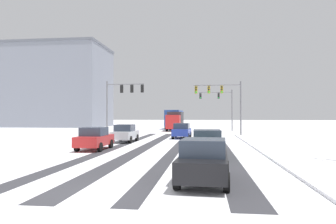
# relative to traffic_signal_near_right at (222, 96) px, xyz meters

# --- Properties ---
(ground_plane) EXTENTS (300.00, 300.00, 0.00)m
(ground_plane) POSITION_rel_traffic_signal_near_right_xyz_m (-5.62, -27.92, -4.78)
(ground_plane) COLOR white
(wheel_track_left_lane) EXTENTS (1.06, 32.89, 0.01)m
(wheel_track_left_lane) POSITION_rel_traffic_signal_near_right_xyz_m (-6.58, -12.98, -4.77)
(wheel_track_left_lane) COLOR #38383D
(wheel_track_left_lane) RESTS_ON ground
(wheel_track_right_lane) EXTENTS (0.77, 32.89, 0.01)m
(wheel_track_right_lane) POSITION_rel_traffic_signal_near_right_xyz_m (-4.11, -12.98, -4.77)
(wheel_track_right_lane) COLOR #38383D
(wheel_track_right_lane) RESTS_ON ground
(wheel_track_center) EXTENTS (0.91, 32.89, 0.01)m
(wheel_track_center) POSITION_rel_traffic_signal_near_right_xyz_m (-8.84, -12.98, -4.77)
(wheel_track_center) COLOR #38383D
(wheel_track_center) RESTS_ON ground
(wheel_track_oncoming) EXTENTS (1.18, 32.89, 0.01)m
(wheel_track_oncoming) POSITION_rel_traffic_signal_near_right_xyz_m (-0.74, -12.98, -4.77)
(wheel_track_oncoming) COLOR #38383D
(wheel_track_oncoming) RESTS_ON ground
(sidewalk_kerb_right) EXTENTS (4.00, 32.89, 0.12)m
(sidewalk_kerb_right) POSITION_rel_traffic_signal_near_right_xyz_m (3.63, -14.47, -4.72)
(sidewalk_kerb_right) COLOR white
(sidewalk_kerb_right) RESTS_ON ground
(traffic_signal_near_right) EXTENTS (5.65, 0.45, 6.50)m
(traffic_signal_near_right) POSITION_rel_traffic_signal_near_right_xyz_m (0.00, 0.00, 0.00)
(traffic_signal_near_right) COLOR slate
(traffic_signal_near_right) RESTS_ON ground
(traffic_signal_far_right) EXTENTS (5.29, 0.51, 6.50)m
(traffic_signal_far_right) POSITION_rel_traffic_signal_near_right_xyz_m (0.43, 12.03, -0.17)
(traffic_signal_far_right) COLOR slate
(traffic_signal_far_right) RESTS_ON ground
(traffic_signal_near_left) EXTENTS (4.61, 0.56, 6.50)m
(traffic_signal_near_left) POSITION_rel_traffic_signal_near_right_xyz_m (-11.68, -2.13, -0.04)
(traffic_signal_near_left) COLOR slate
(traffic_signal_near_left) RESTS_ON ground
(car_blue_lead) EXTENTS (1.95, 4.16, 1.62)m
(car_blue_lead) POSITION_rel_traffic_signal_near_right_xyz_m (-4.47, -4.18, -3.96)
(car_blue_lead) COLOR #233899
(car_blue_lead) RESTS_ON ground
(car_silver_second) EXTENTS (1.86, 4.11, 1.62)m
(car_silver_second) POSITION_rel_traffic_signal_near_right_xyz_m (-9.33, -9.45, -3.96)
(car_silver_second) COLOR #B7BABF
(car_silver_second) RESTS_ON ground
(car_red_third) EXTENTS (1.88, 4.12, 1.62)m
(car_red_third) POSITION_rel_traffic_signal_near_right_xyz_m (-9.87, -15.94, -3.96)
(car_red_third) COLOR red
(car_red_third) RESTS_ON ground
(car_dark_green_fourth) EXTENTS (1.91, 4.14, 1.62)m
(car_dark_green_fourth) POSITION_rel_traffic_signal_near_right_xyz_m (-1.87, -18.93, -3.96)
(car_dark_green_fourth) COLOR #194C2D
(car_dark_green_fourth) RESTS_ON ground
(car_black_fifth) EXTENTS (2.02, 4.19, 1.62)m
(car_black_fifth) POSITION_rel_traffic_signal_near_right_xyz_m (-2.02, -25.96, -3.96)
(car_black_fifth) COLOR black
(car_black_fifth) RESTS_ON ground
(bus_oncoming) EXTENTS (2.68, 11.00, 3.38)m
(bus_oncoming) POSITION_rel_traffic_signal_near_right_xyz_m (-7.66, 20.36, -2.79)
(bus_oncoming) COLOR #284793
(bus_oncoming) RESTS_ON ground
(box_truck_delivery) EXTENTS (2.34, 7.41, 3.02)m
(box_truck_delivery) POSITION_rel_traffic_signal_near_right_xyz_m (-6.75, 11.91, -3.14)
(box_truck_delivery) COLOR red
(box_truck_delivery) RESTS_ON ground
(office_building_far_left_block) EXTENTS (22.20, 14.39, 17.63)m
(office_building_far_left_block) POSITION_rel_traffic_signal_near_right_xyz_m (-34.63, 27.17, 4.05)
(office_building_far_left_block) COLOR gray
(office_building_far_left_block) RESTS_ON ground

